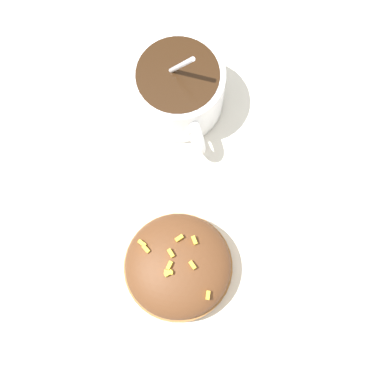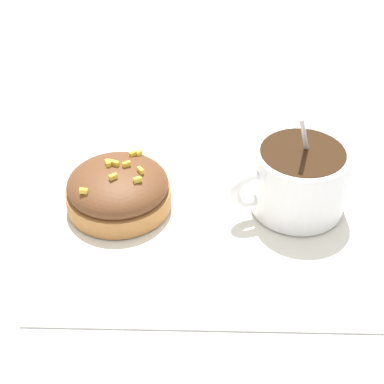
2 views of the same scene
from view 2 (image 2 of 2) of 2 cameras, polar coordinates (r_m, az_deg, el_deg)
The scene contains 4 objects.
ground_plane at distance 0.58m, azimuth 1.11°, elevation -1.53°, with size 3.00×3.00×0.00m, color #B2B2B7.
paper_napkin at distance 0.57m, azimuth 1.12°, elevation -1.42°, with size 0.29×0.30×0.00m.
coffee_cup at distance 0.56m, azimuth 9.45°, elevation 1.29°, with size 0.10×0.08×0.10m.
frosted_pastry at distance 0.57m, azimuth -6.59°, elevation 0.26°, with size 0.09×0.09×0.04m.
Camera 2 is at (0.04, -0.44, 0.37)m, focal length 60.00 mm.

